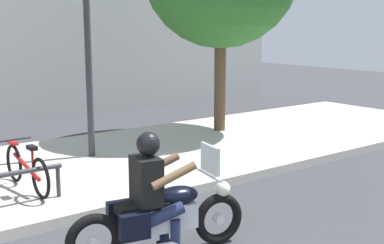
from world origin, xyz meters
name	(u,v)px	position (x,y,z in m)	size (l,w,h in m)	color
motorcycle	(161,217)	(1.88, 1.25, 0.45)	(2.09, 0.80, 1.20)	black
rider	(153,186)	(1.81, 1.27, 0.82)	(0.70, 0.62, 1.43)	black
bicycle_5	(26,168)	(1.36, 3.99, 0.48)	(0.48, 1.62, 0.71)	black
street_lamp	(87,25)	(3.02, 5.26, 2.55)	(0.28, 0.28, 4.19)	#2D2D33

